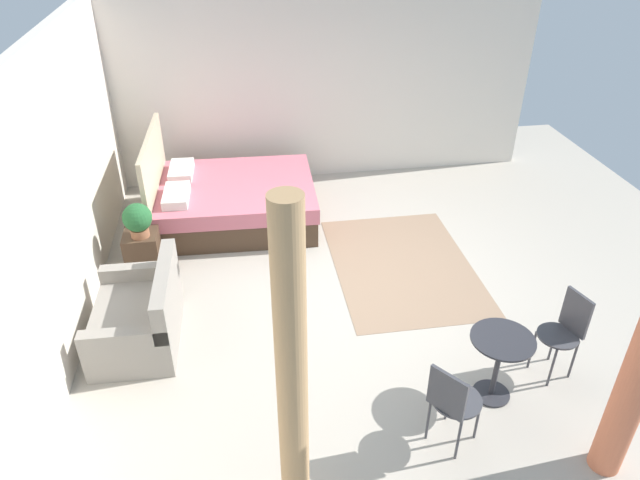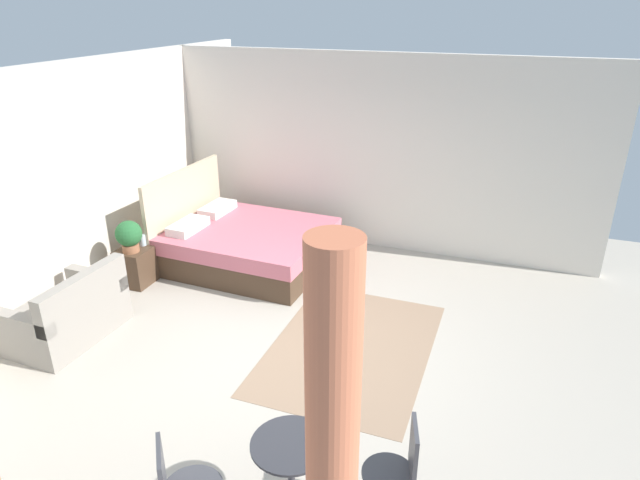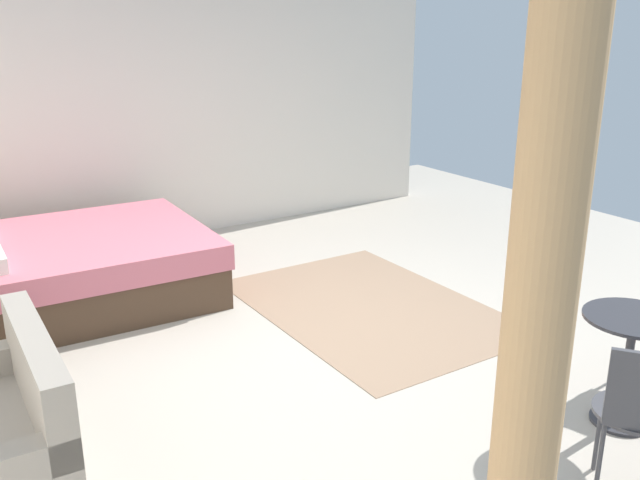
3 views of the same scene
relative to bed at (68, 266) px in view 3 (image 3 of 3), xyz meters
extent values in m
cube|color=#B2A899|center=(-1.74, -1.57, -0.33)|extent=(9.20, 9.50, 0.02)
cube|color=silver|center=(1.35, -1.57, 1.13)|extent=(0.12, 6.50, 2.90)
cube|color=#93755B|center=(-1.50, -2.08, -0.31)|extent=(2.43, 1.69, 0.01)
cube|color=#473323|center=(0.00, -0.08, -0.14)|extent=(1.82, 2.15, 0.35)
cube|color=#C66675|center=(0.00, -0.08, 0.14)|extent=(1.86, 2.19, 0.21)
cube|color=gray|center=(-2.41, 0.70, 0.31)|extent=(1.23, 0.17, 0.43)
cylinder|color=#2D2D33|center=(-3.72, -2.31, -0.31)|extent=(0.34, 0.34, 0.02)
cylinder|color=#2D2D33|center=(-3.72, -2.31, 0.02)|extent=(0.05, 0.05, 0.67)
cylinder|color=#2D2D33|center=(-3.72, -2.31, 0.37)|extent=(0.57, 0.57, 0.02)
cylinder|color=#3F3F44|center=(-3.43, -2.82, -0.09)|extent=(0.02, 0.02, 0.46)
cylinder|color=#3F3F44|center=(-3.93, -1.78, -0.09)|extent=(0.02, 0.02, 0.46)
cylinder|color=#3F3F44|center=(-4.11, -1.55, -0.09)|extent=(0.02, 0.02, 0.46)
cylinder|color=#3F3F44|center=(-4.13, -1.75, 0.15)|extent=(0.59, 0.59, 0.02)
cylinder|color=tan|center=(-4.59, -0.36, 1.04)|extent=(0.21, 0.21, 2.72)
camera|label=1|loc=(-7.27, -0.12, 3.79)|focal=32.40mm
camera|label=2|loc=(-6.42, -3.54, 3.24)|focal=30.87mm
camera|label=3|loc=(-5.79, 1.17, 2.01)|focal=38.67mm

